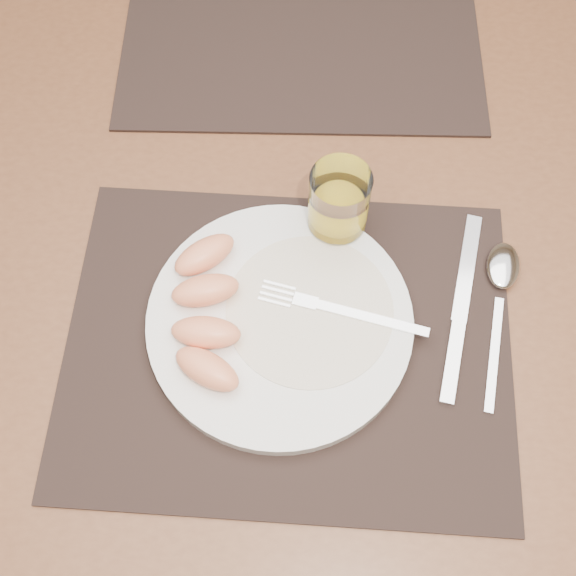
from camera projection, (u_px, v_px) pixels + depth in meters
The scene contains 11 objects.
ground at pixel (301, 378), 1.50m from camera, with size 5.00×5.00×0.00m, color #58331E.
table at pixel (310, 206), 0.90m from camera, with size 1.40×0.90×0.75m.
placemat_near at pixel (288, 344), 0.73m from camera, with size 0.45×0.35×0.00m, color black.
placemat_far at pixel (302, 24), 0.92m from camera, with size 0.45×0.35×0.00m, color black.
plate at pixel (280, 321), 0.73m from camera, with size 0.27×0.27×0.02m, color white.
plate_dressing at pixel (310, 309), 0.73m from camera, with size 0.17×0.17×0.00m.
fork at pixel (328, 307), 0.73m from camera, with size 0.17×0.06×0.00m.
knife at pixel (459, 321), 0.74m from camera, with size 0.06×0.22×0.01m.
spoon at pixel (502, 278), 0.76m from camera, with size 0.06×0.19×0.01m.
juice_glass at pixel (338, 208), 0.75m from camera, with size 0.06×0.06×0.10m.
grapefruit_wedges at pixel (206, 310), 0.71m from camera, with size 0.09×0.19×0.03m.
Camera 1 is at (-0.02, -0.49, 1.44)m, focal length 45.00 mm.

